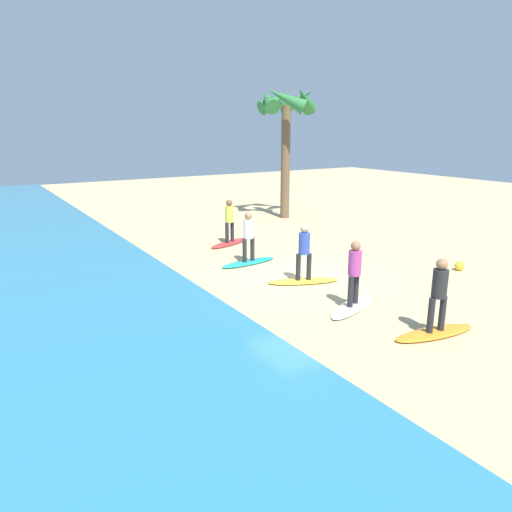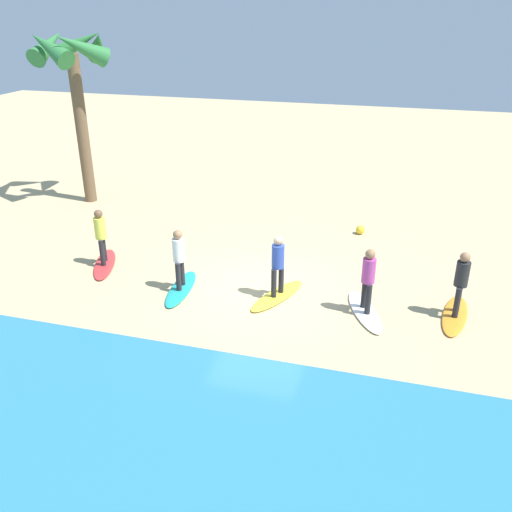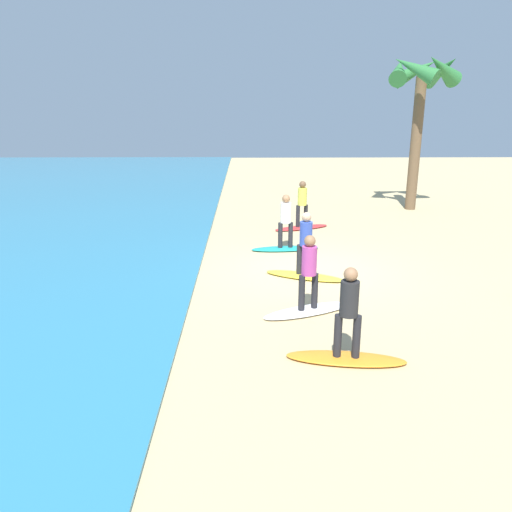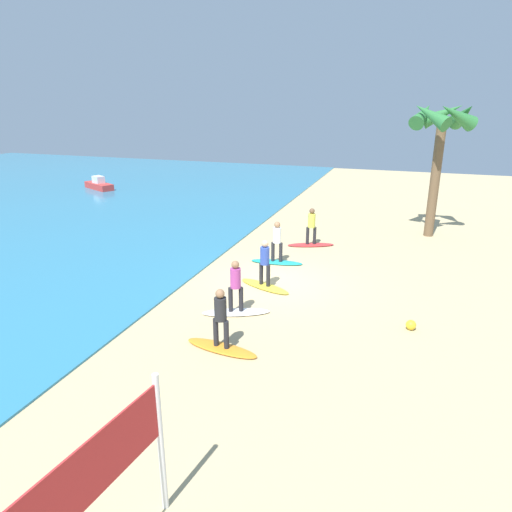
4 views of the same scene
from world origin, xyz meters
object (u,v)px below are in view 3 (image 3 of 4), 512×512
Objects in this scene: surfboard_yellow at (305,276)px; surfer_yellow at (306,239)px; surfboard_teal at (285,249)px; surfboard_orange at (346,359)px; surfer_red at (302,201)px; palm_tree at (421,85)px; surfer_teal at (286,217)px; surfboard_white at (308,311)px; surfboard_red at (301,228)px; surfer_white at (309,267)px; surfer_orange at (349,306)px.

surfboard_yellow is 1.28× the size of surfer_yellow.
surfboard_yellow is at bearing 180.00° from surfer_yellow.
surfboard_orange is at bearing 88.60° from surfboard_teal.
surfboard_orange is 9.80m from surfer_red.
surfer_teal is at bearing 136.82° from palm_tree.
surfboard_white is at bearing 85.61° from surfboard_teal.
surfer_yellow is 2.59m from surfer_teal.
surfer_teal is at bearing 51.65° from surfboard_red.
palm_tree is at bearing -139.05° from surfboard_teal.
surfboard_teal is 0.99m from surfer_teal.
surfboard_yellow is 11.56m from palm_tree.
palm_tree is (11.09, -5.73, 4.05)m from surfer_white.
surfboard_yellow is at bearing -78.83° from surfboard_orange.
surfer_yellow is 1.00× the size of surfer_red.
palm_tree reaches higher than surfboard_yellow.
surfer_red is at bearing -5.13° from surfer_yellow.
surfer_red reaches higher than surfboard_teal.
surfer_yellow reaches higher than surfboard_yellow.
surfboard_white is at bearing 11.11° from surfer_orange.
surfer_orange is 7.02m from surfer_teal.
palm_tree reaches higher than surfer_orange.
surfboard_yellow is 0.99m from surfer_yellow.
surfer_red reaches higher than surfboard_red.
surfer_yellow reaches higher than surfboard_white.
surfboard_yellow is 2.78m from surfer_teal.
surfer_orange is 0.26× the size of palm_tree.
surfboard_white is 1.28× the size of surfer_teal.
surfer_red is (5.32, -0.48, 0.00)m from surfer_yellow.
surfer_yellow is 2.78m from surfboard_teal.
surfboard_orange is 1.28× the size of surfer_red.
surfboard_teal is 0.33× the size of palm_tree.
surfboard_red is (9.75, -0.25, 0.00)m from surfboard_orange.
surfer_orange is at bearing -168.89° from surfer_white.
surfboard_orange is 1.28× the size of surfer_teal.
surfer_red is (7.60, -0.67, 0.99)m from surfboard_white.
surfer_red is at bearing -16.16° from surfer_teal.
surfer_orange is at bearing 178.54° from surfer_red.
surfer_teal is 0.26× the size of palm_tree.
surfer_white is 2.50m from surfboard_yellow.
surfer_yellow is at bearing -117.85° from surfboard_white.
surfer_yellow is (4.43, 0.23, 0.99)m from surfboard_orange.
surfboard_orange is 1.00× the size of surfboard_white.
surfer_teal is at bearing 4.47° from surfer_orange.
surfer_teal is at bearing -5.87° from surfboard_teal.
surfer_white is (0.00, 0.00, 0.99)m from surfboard_white.
surfboard_teal is 2.86m from surfboard_red.
surfer_white is 1.00× the size of surfer_yellow.
surfer_white is at bearing 85.61° from surfboard_teal.
surfboard_white is at bearing -178.51° from surfer_teal.
surfer_white is 4.86m from surfer_teal.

